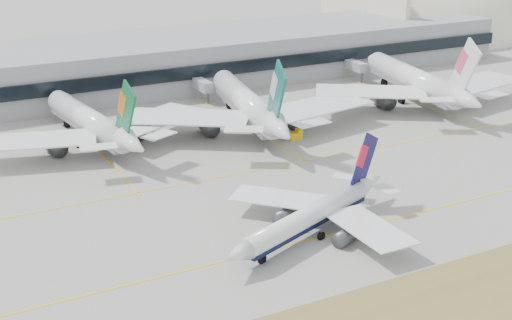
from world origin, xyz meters
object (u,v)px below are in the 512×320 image
widebody_cathay (248,106)px  taxiing_airliner (314,215)px  widebody_china_air (417,82)px  hangar (443,37)px  widebody_eva (92,123)px  terminal (114,66)px

widebody_cathay → taxiing_airliner: bearing=174.4°
widebody_cathay → widebody_china_air: 55.53m
taxiing_airliner → hangar: (154.60, 138.26, -3.58)m
taxiing_airliner → widebody_china_air: 95.63m
widebody_eva → widebody_china_air: widebody_china_air is taller
widebody_eva → hangar: bearing=-74.5°
taxiing_airliner → widebody_cathay: size_ratio=0.67×
taxiing_airliner → widebody_eva: size_ratio=0.74×
widebody_eva → widebody_china_air: (95.51, -7.06, 0.80)m
terminal → widebody_cathay: bearing=-71.9°
widebody_china_air → widebody_eva: bearing=96.9°
widebody_eva → widebody_china_air: bearing=-100.6°
taxiing_airliner → widebody_cathay: bearing=-128.3°
taxiing_airliner → widebody_china_air: widebody_china_air is taller
taxiing_airliner → terminal: 118.16m
widebody_cathay → hangar: size_ratio=0.72×
terminal → hangar: bearing=7.4°
taxiing_airliner → hangar: size_ratio=0.48×
widebody_china_air → terminal: bearing=63.2°
widebody_china_air → hangar: hangar is taller
widebody_cathay → widebody_china_air: widebody_china_air is taller
taxiing_airliner → widebody_cathay: (18.59, 61.35, 2.63)m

